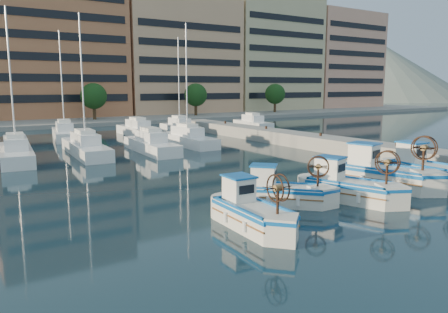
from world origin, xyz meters
TOP-DOWN VIEW (x-y plane):
  - ground at (0.00, 0.00)m, footprint 300.00×300.00m
  - quay at (13.00, 8.00)m, footprint 3.00×60.00m
  - waterfront at (9.23, 65.04)m, footprint 180.00×40.00m
  - hill_east at (140.00, 110.00)m, footprint 160.00×160.00m
  - yacht_marina at (-2.79, 27.21)m, footprint 42.60×23.00m
  - fishing_boat_a at (-5.67, -0.76)m, footprint 1.84×4.11m
  - fishing_boat_b at (-2.32, 1.28)m, footprint 3.75×3.79m
  - fishing_boat_c at (0.95, 0.07)m, footprint 3.01×4.51m
  - fishing_boat_d at (4.84, 1.00)m, footprint 3.15×5.16m
  - fishing_boat_e at (8.08, 0.39)m, footprint 2.10×4.81m

SIDE VIEW (x-z plane):
  - ground at x=0.00m, z-range 0.00..0.00m
  - hill_east at x=140.00m, z-range -25.00..25.00m
  - yacht_marina at x=-2.79m, z-range -5.22..6.28m
  - quay at x=13.00m, z-range 0.00..1.20m
  - fishing_boat_b at x=-2.32m, z-range -0.55..1.90m
  - fishing_boat_a at x=-5.67m, z-range -0.57..1.97m
  - fishing_boat_c at x=0.95m, z-range -0.61..2.11m
  - fishing_boat_e at x=8.08m, z-range -0.67..2.31m
  - fishing_boat_d at x=4.84m, z-range -0.70..2.42m
  - waterfront at x=9.23m, z-range -1.70..23.90m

